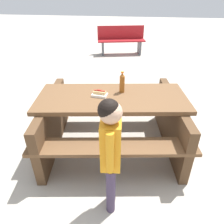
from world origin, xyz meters
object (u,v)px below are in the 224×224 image
object	(u,v)px
park_bench_near	(121,39)
picnic_table	(112,117)
soda_bottle	(122,83)
hotdog_tray	(100,94)
child_in_coat	(111,146)

from	to	relation	value
park_bench_near	picnic_table	bearing A→B (deg)	94.77
park_bench_near	soda_bottle	bearing A→B (deg)	96.23
picnic_table	hotdog_tray	bearing A→B (deg)	8.18
soda_bottle	hotdog_tray	bearing A→B (deg)	31.32
hotdog_tray	soda_bottle	bearing A→B (deg)	-148.68
soda_bottle	hotdog_tray	world-z (taller)	soda_bottle
child_in_coat	park_bench_near	world-z (taller)	child_in_coat
picnic_table	hotdog_tray	distance (m)	0.37
soda_bottle	hotdog_tray	xyz separation A→B (m)	(0.25, 0.15, -0.09)
picnic_table	child_in_coat	xyz separation A→B (m)	(-0.12, 0.92, 0.31)
picnic_table	child_in_coat	size ratio (longest dim) A/B	1.68
hotdog_tray	child_in_coat	size ratio (longest dim) A/B	0.16
soda_bottle	child_in_coat	bearing A→B (deg)	90.97
picnic_table	child_in_coat	world-z (taller)	child_in_coat
hotdog_tray	child_in_coat	world-z (taller)	child_in_coat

